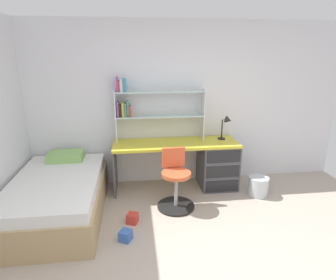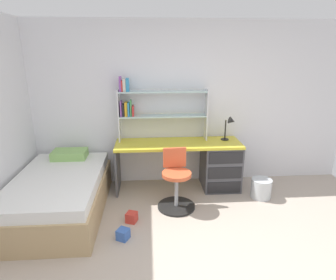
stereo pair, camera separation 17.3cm
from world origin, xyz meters
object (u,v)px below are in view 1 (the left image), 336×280
Objects in this scene: desk at (207,162)px; bookshelf_hutch at (148,105)px; swivel_chair at (176,185)px; bed_platform at (58,197)px; toy_block_red_1 at (132,218)px; desk_lamp at (227,124)px; toy_block_blue_0 at (125,236)px; waste_bin at (258,186)px.

bookshelf_hutch reaches higher than desk.
bed_platform is (-1.56, -0.04, -0.06)m from swivel_chair.
toy_block_red_1 is (-0.60, -0.34, -0.27)m from swivel_chair.
bed_platform is at bearing -164.97° from desk_lamp.
toy_block_red_1 is (0.96, -0.30, -0.21)m from bed_platform.
bed_platform reaches higher than toy_block_blue_0.
bed_platform is (-1.25, -0.78, -1.04)m from bookshelf_hutch.
bookshelf_hutch is 1.26m from swivel_chair.
waste_bin is 2.15m from toy_block_blue_0.
swivel_chair is 2.76× the size of waste_bin.
swivel_chair is at bearing -172.48° from waste_bin.
swivel_chair is (-0.89, -0.61, -0.68)m from desk_lamp.
waste_bin is (0.70, -0.39, -0.27)m from desk.
bookshelf_hutch is at bearing 113.32° from swivel_chair.
bed_platform is (-2.45, -0.66, -0.74)m from desk_lamp.
toy_block_red_1 is (0.08, 0.35, 0.00)m from toy_block_blue_0.
bookshelf_hutch is 2.06m from waste_bin.
desk_lamp is (0.30, 0.06, 0.59)m from desk.
toy_block_red_1 is at bearing -17.06° from bed_platform.
bed_platform is at bearing 162.94° from toy_block_red_1.
bookshelf_hutch is 10.69× the size of toy_block_red_1.
desk_lamp is at bearing 32.63° from toy_block_red_1.
desk is at bearing 43.58° from swivel_chair.
waste_bin is (1.29, 0.17, -0.18)m from swivel_chair.
waste_bin is at bearing -29.10° from desk.
swivel_chair reaches higher than toy_block_blue_0.
desk_lamp is 1.29× the size of waste_bin.
desk is 1.05× the size of bed_platform.
waste_bin is (1.60, -0.57, -1.16)m from bookshelf_hutch.
bed_platform is at bearing -175.71° from waste_bin.
desk_lamp is 3.01× the size of toy_block_red_1.
toy_block_blue_0 is at bearing -104.43° from bookshelf_hutch.
desk is 15.00× the size of toy_block_red_1.
toy_block_red_1 is at bearing -150.60° from swivel_chair.
toy_block_blue_0 is (-1.97, -0.85, -0.08)m from waste_bin.
desk reaches higher than bed_platform.
bookshelf_hutch is (-0.90, 0.18, 0.89)m from desk.
bed_platform is at bearing -164.35° from desk.
swivel_chair is at bearing 45.12° from toy_block_blue_0.
waste_bin is 2.33× the size of toy_block_red_1.
swivel_chair is at bearing -136.42° from desk.
desk is 0.82m from swivel_chair.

